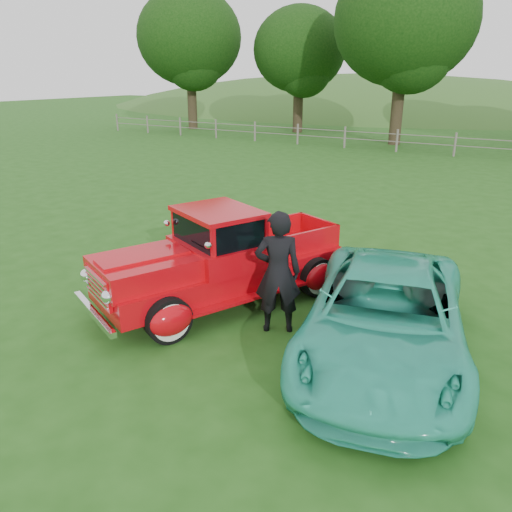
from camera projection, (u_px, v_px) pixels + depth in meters
The scene contains 9 objects.
ground at pixel (188, 339), 8.06m from camera, with size 140.00×140.00×0.00m, color #205015.
distant_hills at pixel (474, 150), 59.46m from camera, with size 116.00×60.00×18.00m.
fence_line at pixel (455, 144), 25.56m from camera, with size 48.00×0.12×1.20m.
tree_far_west at pixel (189, 38), 36.41m from camera, with size 7.60×7.60×9.93m.
tree_mid_west at pixel (300, 50), 34.48m from camera, with size 6.40×6.40×8.46m.
tree_near_west at pixel (405, 21), 27.77m from camera, with size 8.00×8.00×10.42m.
red_pickup at pixel (222, 261), 9.17m from camera, with size 3.64×5.26×1.78m.
teal_sedan at pixel (385, 316), 7.32m from camera, with size 2.25×4.89×1.36m, color #2DB596.
man at pixel (278, 273), 8.01m from camera, with size 0.75×0.49×2.05m, color black.
Camera 1 is at (4.60, -5.52, 4.04)m, focal length 35.00 mm.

